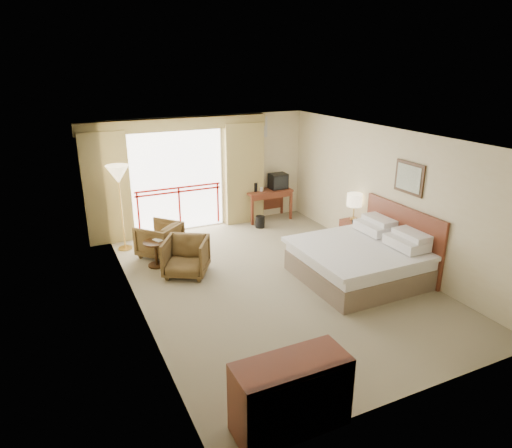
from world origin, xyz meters
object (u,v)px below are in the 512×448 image
bed (360,260)px  wastebasket (260,222)px  nightstand (353,234)px  armchair_far (161,255)px  table_lamp (354,200)px  dresser (291,395)px  side_table (156,249)px  armchair_near (187,274)px  floor_lamp (118,178)px  desk (267,196)px  tv (278,181)px

bed → wastebasket: 3.38m
nightstand → armchair_far: size_ratio=0.77×
table_lamp → dresser: size_ratio=0.45×
bed → side_table: bed is taller
nightstand → table_lamp: size_ratio=1.06×
table_lamp → armchair_far: 4.32m
armchair_far → dresser: size_ratio=0.61×
side_table → dresser: 4.90m
armchair_near → dresser: size_ratio=0.63×
armchair_far → floor_lamp: floor_lamp is taller
bed → dresser: bed is taller
armchair_far → nightstand: bearing=120.1°
bed → armchair_far: 4.15m
wastebasket → bed: bearing=-81.8°
bed → floor_lamp: bearing=138.1°
desk → tv: size_ratio=2.73×
bed → floor_lamp: 5.19m
dresser → floor_lamp: bearing=98.8°
tv → dresser: (-3.30, -6.55, -0.55)m
side_table → floor_lamp: (-0.41, 1.19, 1.24)m
side_table → nightstand: bearing=-11.8°
armchair_near → floor_lamp: size_ratio=0.44×
tv → table_lamp: bearing=-61.1°
side_table → desk: bearing=27.3°
desk → tv: 0.48m
table_lamp → desk: 2.71m
nightstand → tv: 2.67m
bed → wastebasket: bearing=98.2°
desk → wastebasket: (-0.46, -0.56, -0.47)m
table_lamp → floor_lamp: floor_lamp is taller
desk → wastebasket: size_ratio=4.13×
tv → armchair_near: (-3.19, -2.28, -0.98)m
table_lamp → tv: (-0.54, 2.48, -0.09)m
nightstand → tv: size_ratio=1.40×
desk → side_table: size_ratio=2.28×
armchair_near → floor_lamp: bearing=145.9°
desk → tv: (0.30, -0.06, 0.37)m
table_lamp → side_table: (-4.17, 0.82, -0.71)m
bed → desk: bearing=90.3°
side_table → floor_lamp: size_ratio=0.28×
bed → nightstand: bed is taller
bed → armchair_near: bearing=151.9°
armchair_far → dresser: dresser is taller
bed → nightstand: 1.55m
floor_lamp → dresser: bearing=-83.1°
wastebasket → side_table: 3.10m
dresser → armchair_near: bearing=90.4°
tv → floor_lamp: floor_lamp is taller
table_lamp → armchair_near: bearing=177.0°
armchair_far → armchair_near: size_ratio=0.98×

